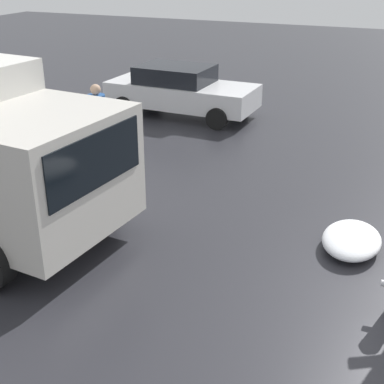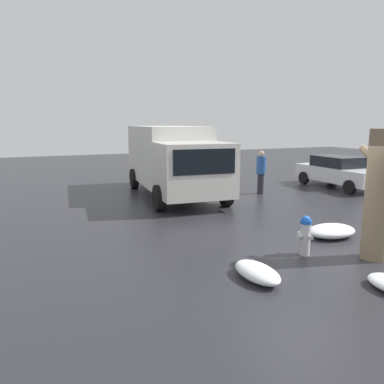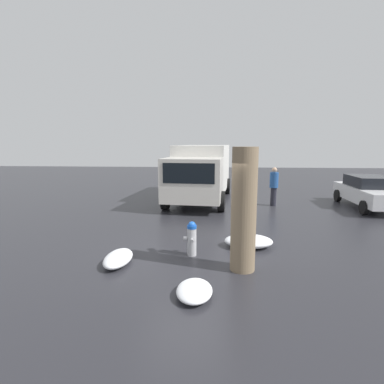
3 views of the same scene
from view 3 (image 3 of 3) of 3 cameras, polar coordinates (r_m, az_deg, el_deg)
ground_plane at (r=8.10m, az=-0.02°, el=-11.94°), size 60.00×60.00×0.00m
fire_hydrant at (r=7.94m, az=-0.05°, el=-8.76°), size 0.44×0.35×0.92m
tree_trunk at (r=6.92m, az=9.83°, el=-3.27°), size 0.88×0.58×2.86m
delivery_truck at (r=15.61m, az=1.81°, el=4.18°), size 7.40×3.31×2.83m
pedestrian at (r=14.63m, az=15.33°, el=1.31°), size 0.40×0.40×1.83m
parked_car at (r=15.97m, az=30.82°, el=0.06°), size 4.43×2.10×1.44m
snow_pile_by_hydrant at (r=7.73m, az=-13.88°, el=-12.16°), size 1.23×0.64×0.28m
snow_pile_curbside at (r=6.09m, az=0.45°, el=-18.27°), size 1.02×0.70×0.23m
snow_pile_by_tree at (r=8.81m, az=10.72°, el=-9.18°), size 0.94×1.37×0.33m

